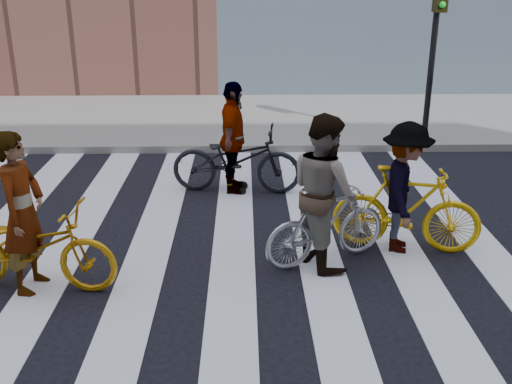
{
  "coord_description": "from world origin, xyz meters",
  "views": [
    {
      "loc": [
        0.7,
        -6.42,
        3.5
      ],
      "look_at": [
        0.84,
        0.3,
        0.95
      ],
      "focal_mm": 42.0,
      "sensor_mm": 36.0,
      "label": 1
    }
  ],
  "objects_px": {
    "bike_yellow_left": "(32,247)",
    "rider_right": "(405,188)",
    "bike_yellow_right": "(406,209)",
    "rider_mid": "(324,191)",
    "rider_rear": "(233,138)",
    "bike_silver_mid": "(326,225)",
    "traffic_signal": "(436,33)",
    "rider_left": "(23,213)",
    "bike_dark_rear": "(236,160)"
  },
  "relations": [
    {
      "from": "bike_yellow_left",
      "to": "rider_right",
      "type": "relative_size",
      "value": 1.15
    },
    {
      "from": "bike_yellow_right",
      "to": "rider_mid",
      "type": "height_order",
      "value": "rider_mid"
    },
    {
      "from": "rider_mid",
      "to": "rider_rear",
      "type": "xyz_separation_m",
      "value": [
        -1.14,
        2.54,
        -0.04
      ]
    },
    {
      "from": "rider_mid",
      "to": "rider_rear",
      "type": "bearing_deg",
      "value": 0.2
    },
    {
      "from": "bike_yellow_left",
      "to": "bike_silver_mid",
      "type": "bearing_deg",
      "value": -72.83
    },
    {
      "from": "traffic_signal",
      "to": "rider_left",
      "type": "bearing_deg",
      "value": -137.75
    },
    {
      "from": "rider_left",
      "to": "rider_mid",
      "type": "xyz_separation_m",
      "value": [
        3.41,
        0.57,
        0.02
      ]
    },
    {
      "from": "rider_rear",
      "to": "bike_yellow_right",
      "type": "bearing_deg",
      "value": -127.52
    },
    {
      "from": "bike_dark_rear",
      "to": "rider_mid",
      "type": "bearing_deg",
      "value": -150.22
    },
    {
      "from": "rider_right",
      "to": "rider_rear",
      "type": "bearing_deg",
      "value": 59.14
    },
    {
      "from": "bike_silver_mid",
      "to": "bike_yellow_left",
      "type": "bearing_deg",
      "value": 75.63
    },
    {
      "from": "bike_yellow_left",
      "to": "rider_mid",
      "type": "distance_m",
      "value": 3.44
    },
    {
      "from": "bike_yellow_right",
      "to": "bike_dark_rear",
      "type": "relative_size",
      "value": 0.9
    },
    {
      "from": "bike_yellow_left",
      "to": "rider_mid",
      "type": "height_order",
      "value": "rider_mid"
    },
    {
      "from": "bike_dark_rear",
      "to": "rider_rear",
      "type": "distance_m",
      "value": 0.36
    },
    {
      "from": "bike_yellow_right",
      "to": "rider_rear",
      "type": "bearing_deg",
      "value": 59.78
    },
    {
      "from": "rider_mid",
      "to": "rider_left",
      "type": "bearing_deg",
      "value": 75.63
    },
    {
      "from": "rider_mid",
      "to": "bike_yellow_left",
      "type": "bearing_deg",
      "value": 75.77
    },
    {
      "from": "bike_yellow_right",
      "to": "rider_left",
      "type": "bearing_deg",
      "value": 115.33
    },
    {
      "from": "rider_mid",
      "to": "rider_right",
      "type": "distance_m",
      "value": 1.13
    },
    {
      "from": "traffic_signal",
      "to": "bike_yellow_right",
      "type": "relative_size",
      "value": 1.77
    },
    {
      "from": "traffic_signal",
      "to": "bike_silver_mid",
      "type": "relative_size",
      "value": 1.98
    },
    {
      "from": "rider_left",
      "to": "traffic_signal",
      "type": "bearing_deg",
      "value": -40.15
    },
    {
      "from": "bike_dark_rear",
      "to": "bike_yellow_right",
      "type": "bearing_deg",
      "value": -128.16
    },
    {
      "from": "bike_yellow_left",
      "to": "rider_mid",
      "type": "bearing_deg",
      "value": -72.69
    },
    {
      "from": "rider_right",
      "to": "traffic_signal",
      "type": "bearing_deg",
      "value": -5.72
    },
    {
      "from": "bike_yellow_left",
      "to": "rider_right",
      "type": "height_order",
      "value": "rider_right"
    },
    {
      "from": "traffic_signal",
      "to": "bike_yellow_left",
      "type": "height_order",
      "value": "traffic_signal"
    },
    {
      "from": "rider_right",
      "to": "rider_rear",
      "type": "xyz_separation_m",
      "value": [
        -2.21,
        2.19,
        0.06
      ]
    },
    {
      "from": "bike_silver_mid",
      "to": "rider_left",
      "type": "bearing_deg",
      "value": 75.49
    },
    {
      "from": "bike_yellow_left",
      "to": "rider_left",
      "type": "distance_m",
      "value": 0.42
    },
    {
      "from": "bike_yellow_right",
      "to": "bike_yellow_left",
      "type": "bearing_deg",
      "value": 115.45
    },
    {
      "from": "bike_yellow_right",
      "to": "rider_right",
      "type": "relative_size",
      "value": 1.1
    },
    {
      "from": "bike_yellow_right",
      "to": "rider_left",
      "type": "xyz_separation_m",
      "value": [
        -4.54,
        -0.92,
        0.37
      ]
    },
    {
      "from": "bike_dark_rear",
      "to": "rider_rear",
      "type": "bearing_deg",
      "value": 96.6
    },
    {
      "from": "bike_silver_mid",
      "to": "bike_yellow_right",
      "type": "distance_m",
      "value": 1.13
    },
    {
      "from": "bike_yellow_left",
      "to": "bike_dark_rear",
      "type": "distance_m",
      "value": 3.86
    },
    {
      "from": "bike_yellow_left",
      "to": "rider_rear",
      "type": "xyz_separation_m",
      "value": [
        2.23,
        3.11,
        0.39
      ]
    },
    {
      "from": "bike_silver_mid",
      "to": "rider_left",
      "type": "height_order",
      "value": "rider_left"
    },
    {
      "from": "bike_yellow_left",
      "to": "rider_mid",
      "type": "relative_size",
      "value": 1.03
    },
    {
      "from": "traffic_signal",
      "to": "rider_right",
      "type": "distance_m",
      "value": 5.16
    },
    {
      "from": "bike_yellow_right",
      "to": "bike_dark_rear",
      "type": "height_order",
      "value": "bike_yellow_right"
    },
    {
      "from": "bike_yellow_right",
      "to": "rider_rear",
      "type": "relative_size",
      "value": 1.03
    },
    {
      "from": "bike_silver_mid",
      "to": "rider_mid",
      "type": "bearing_deg",
      "value": 66.07
    },
    {
      "from": "traffic_signal",
      "to": "bike_yellow_right",
      "type": "distance_m",
      "value": 5.23
    },
    {
      "from": "rider_left",
      "to": "rider_rear",
      "type": "distance_m",
      "value": 3.86
    },
    {
      "from": "rider_left",
      "to": "rider_mid",
      "type": "height_order",
      "value": "rider_mid"
    },
    {
      "from": "traffic_signal",
      "to": "rider_mid",
      "type": "xyz_separation_m",
      "value": [
        -2.74,
        -5.02,
        -1.33
      ]
    },
    {
      "from": "traffic_signal",
      "to": "bike_dark_rear",
      "type": "bearing_deg",
      "value": -147.06
    },
    {
      "from": "bike_silver_mid",
      "to": "rider_left",
      "type": "relative_size",
      "value": 0.9
    }
  ]
}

